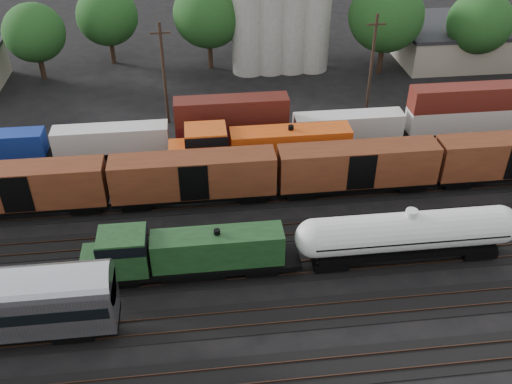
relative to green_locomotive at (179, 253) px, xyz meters
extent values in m
plane|color=black|center=(10.73, 5.00, -2.58)|extent=(600.00, 600.00, 0.00)
cube|color=black|center=(10.73, -10.00, -2.54)|extent=(180.00, 3.20, 0.08)
cube|color=#382319|center=(10.73, -10.72, -2.46)|extent=(180.00, 0.08, 0.16)
cube|color=#382319|center=(10.73, -9.28, -2.46)|extent=(180.00, 0.08, 0.16)
cube|color=black|center=(10.73, -5.00, -2.54)|extent=(180.00, 3.20, 0.08)
cube|color=#382319|center=(10.73, -5.72, -2.46)|extent=(180.00, 0.08, 0.16)
cube|color=#382319|center=(10.73, -4.28, -2.46)|extent=(180.00, 0.08, 0.16)
cube|color=black|center=(10.73, 0.00, -2.54)|extent=(180.00, 3.20, 0.08)
cube|color=#382319|center=(10.73, -0.72, -2.46)|extent=(180.00, 0.08, 0.16)
cube|color=#382319|center=(10.73, 0.72, -2.46)|extent=(180.00, 0.08, 0.16)
cube|color=black|center=(10.73, 5.00, -2.54)|extent=(180.00, 3.20, 0.08)
cube|color=#382319|center=(10.73, 4.28, -2.46)|extent=(180.00, 0.08, 0.16)
cube|color=#382319|center=(10.73, 5.72, -2.46)|extent=(180.00, 0.08, 0.16)
cube|color=black|center=(10.73, 10.00, -2.54)|extent=(180.00, 3.20, 0.08)
cube|color=#382319|center=(10.73, 9.28, -2.46)|extent=(180.00, 0.08, 0.16)
cube|color=#382319|center=(10.73, 10.72, -2.46)|extent=(180.00, 0.08, 0.16)
cube|color=black|center=(10.73, 15.00, -2.54)|extent=(180.00, 3.20, 0.08)
cube|color=#382319|center=(10.73, 14.28, -2.46)|extent=(180.00, 0.08, 0.16)
cube|color=#382319|center=(10.73, 15.72, -2.46)|extent=(180.00, 0.08, 0.16)
cube|color=black|center=(10.73, 20.00, -2.54)|extent=(180.00, 3.20, 0.08)
cube|color=#382319|center=(10.73, 19.28, -2.46)|extent=(180.00, 0.08, 0.16)
cube|color=#382319|center=(10.73, 20.72, -2.46)|extent=(180.00, 0.08, 0.16)
cube|color=black|center=(0.94, 0.00, -1.27)|extent=(17.07, 2.91, 0.40)
cube|color=black|center=(0.94, 0.00, -1.73)|extent=(5.02, 2.21, 0.80)
cube|color=#183B1A|center=(2.99, 0.00, 0.28)|extent=(10.24, 2.41, 2.71)
cube|color=#183B1A|center=(-4.18, 0.00, 0.58)|extent=(3.62, 2.91, 3.31)
cube|color=black|center=(-4.18, 0.00, 1.64)|extent=(3.72, 3.01, 0.90)
cube|color=#183B1A|center=(-6.57, 0.00, -0.17)|extent=(1.61, 2.41, 1.81)
cylinder|color=black|center=(2.99, 0.00, 1.79)|extent=(0.50, 0.50, 0.50)
cube|color=black|center=(-4.52, 0.00, -1.93)|extent=(2.61, 2.01, 0.70)
cube|color=black|center=(6.40, 0.00, -1.93)|extent=(2.61, 2.01, 0.70)
cylinder|color=silver|center=(18.27, 0.00, 0.50)|extent=(15.29, 3.15, 3.15)
sphere|color=silver|center=(10.63, 0.00, 0.50)|extent=(3.15, 3.15, 3.15)
sphere|color=silver|center=(25.92, 0.00, 0.50)|extent=(3.15, 3.15, 3.15)
cylinder|color=silver|center=(18.27, 0.00, 2.29)|extent=(0.98, 0.98, 0.54)
cube|color=black|center=(18.27, 0.00, 0.50)|extent=(15.63, 3.30, 0.09)
cube|color=black|center=(18.27, 0.00, -1.24)|extent=(14.77, 2.39, 0.54)
cube|color=black|center=(12.02, 0.00, -1.89)|extent=(2.82, 2.17, 0.76)
cube|color=black|center=(24.53, 0.00, -1.89)|extent=(2.82, 2.17, 0.76)
cube|color=black|center=(-7.56, -5.00, -1.88)|extent=(2.89, 2.23, 0.78)
cube|color=black|center=(8.81, 15.00, -1.15)|extent=(20.06, 3.23, 0.45)
cube|color=black|center=(8.81, 15.00, -1.65)|extent=(5.57, 2.45, 0.89)
cube|color=#CB4911|center=(11.22, 15.00, 0.58)|extent=(12.03, 2.67, 3.01)
cube|color=#CB4911|center=(2.80, 15.00, 0.91)|extent=(4.01, 3.23, 3.68)
cube|color=black|center=(2.80, 15.00, 2.08)|extent=(4.12, 3.34, 1.00)
cube|color=#CB4911|center=(-0.01, 15.00, 0.07)|extent=(1.78, 2.67, 2.01)
cylinder|color=black|center=(11.22, 15.00, 2.25)|extent=(0.56, 0.56, 0.56)
cube|color=black|center=(2.40, 15.00, -1.88)|extent=(2.90, 2.23, 0.78)
cube|color=black|center=(15.23, 15.00, -1.88)|extent=(2.90, 2.23, 0.78)
cube|color=black|center=(-14.00, 10.00, -1.38)|extent=(15.00, 2.60, 0.40)
cube|color=#592915|center=(-14.00, 10.00, 0.72)|extent=(15.00, 2.90, 3.80)
cube|color=black|center=(1.40, 10.00, -1.38)|extent=(15.00, 2.60, 0.40)
cube|color=#592915|center=(1.40, 10.00, 0.72)|extent=(15.00, 2.90, 3.80)
cube|color=black|center=(16.80, 10.00, -1.38)|extent=(15.00, 2.60, 0.40)
cube|color=#592915|center=(16.80, 10.00, 0.72)|extent=(15.00, 2.90, 3.80)
cube|color=black|center=(32.20, 10.00, -1.38)|extent=(15.00, 2.60, 0.40)
cube|color=black|center=(10.73, 20.00, -2.08)|extent=(160.00, 2.60, 0.60)
cube|color=silver|center=(-7.06, 20.00, -0.48)|extent=(12.00, 2.40, 2.60)
cube|color=#420F0F|center=(5.74, 20.00, -0.48)|extent=(12.00, 2.40, 2.60)
cube|color=#491711|center=(5.74, 20.00, 2.12)|extent=(12.00, 2.40, 2.60)
cube|color=silver|center=(18.54, 20.00, -0.48)|extent=(12.00, 2.40, 2.60)
cube|color=silver|center=(31.34, 20.00, -0.48)|extent=(12.00, 2.40, 2.60)
cube|color=#581B14|center=(31.34, 20.00, 2.12)|extent=(12.00, 2.40, 2.60)
cylinder|color=#9D9A90|center=(9.73, 41.00, 6.42)|extent=(4.40, 4.40, 18.00)
cylinder|color=#9D9A90|center=(12.73, 41.00, 6.42)|extent=(4.40, 4.40, 18.00)
cylinder|color=#9D9A90|center=(15.73, 41.00, 6.42)|extent=(4.40, 4.40, 18.00)
cylinder|color=#9D9A90|center=(18.73, 41.00, 6.42)|extent=(4.40, 4.40, 18.00)
cube|color=#9E937F|center=(40.73, 43.00, -0.28)|extent=(18.00, 14.00, 4.60)
cube|color=#232326|center=(40.73, 43.00, 2.27)|extent=(18.36, 14.28, 0.50)
cylinder|color=black|center=(-18.29, 41.83, -1.10)|extent=(0.70, 0.70, 2.95)
ellipsoid|color=#1F4C1C|center=(-18.29, 41.83, 3.85)|extent=(8.01, 8.01, 7.59)
cylinder|color=black|center=(-9.32, 46.50, -1.02)|extent=(0.70, 0.70, 3.12)
ellipsoid|color=#1F4C1C|center=(-9.32, 46.50, 4.23)|extent=(8.48, 8.48, 8.04)
cylinder|color=black|center=(4.57, 43.06, -0.82)|extent=(0.70, 0.70, 3.52)
ellipsoid|color=#1F4C1C|center=(4.57, 43.06, 5.09)|extent=(9.55, 9.55, 9.05)
cylinder|color=black|center=(15.59, 48.04, -0.65)|extent=(0.70, 0.70, 3.87)
cylinder|color=black|center=(27.80, 38.41, -0.75)|extent=(0.70, 0.70, 3.67)
ellipsoid|color=#1F4C1C|center=(27.80, 38.41, 5.41)|extent=(9.95, 9.95, 9.43)
cylinder|color=black|center=(40.52, 37.38, -0.98)|extent=(0.70, 0.70, 3.19)
ellipsoid|color=#1F4C1C|center=(40.52, 37.38, 4.37)|extent=(8.66, 8.66, 8.21)
cylinder|color=black|center=(-1.27, 27.00, 3.42)|extent=(0.36, 0.36, 12.00)
cube|color=black|center=(-1.27, 27.00, 8.22)|extent=(2.20, 0.18, 0.18)
cylinder|color=black|center=(22.73, 27.00, 3.42)|extent=(0.36, 0.36, 12.00)
cube|color=black|center=(22.73, 27.00, 8.22)|extent=(2.20, 0.18, 0.18)
camera|label=1|loc=(1.98, -34.06, 29.04)|focal=40.00mm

